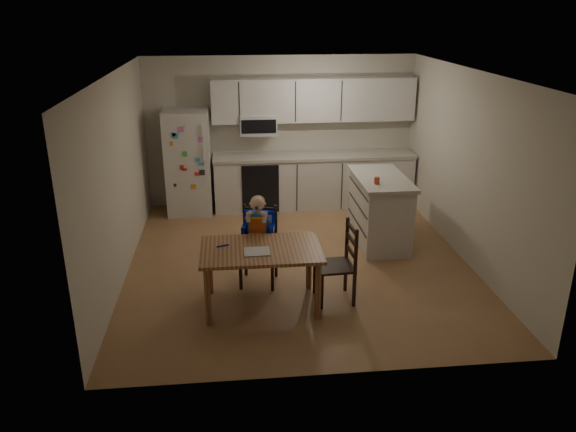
# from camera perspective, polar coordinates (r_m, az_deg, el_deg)

# --- Properties ---
(room) EXTENTS (4.52, 5.01, 2.51)m
(room) POSITION_cam_1_polar(r_m,az_deg,el_deg) (7.65, 0.66, 5.43)
(room) COLOR #986947
(room) RESTS_ON ground
(refrigerator) EXTENTS (0.72, 0.70, 1.70)m
(refrigerator) POSITION_cam_1_polar(r_m,az_deg,el_deg) (9.34, -10.09, 5.41)
(refrigerator) COLOR silver
(refrigerator) RESTS_ON ground
(kitchen_run) EXTENTS (3.37, 0.62, 2.15)m
(kitchen_run) POSITION_cam_1_polar(r_m,az_deg,el_deg) (9.49, 2.44, 6.13)
(kitchen_run) COLOR silver
(kitchen_run) RESTS_ON ground
(kitchen_island) EXTENTS (0.70, 1.34, 0.99)m
(kitchen_island) POSITION_cam_1_polar(r_m,az_deg,el_deg) (8.17, 9.27, 0.65)
(kitchen_island) COLOR silver
(kitchen_island) RESTS_ON ground
(red_cup) EXTENTS (0.08, 0.08, 0.09)m
(red_cup) POSITION_cam_1_polar(r_m,az_deg,el_deg) (7.67, 9.02, 3.57)
(red_cup) COLOR #C83F1E
(red_cup) RESTS_ON kitchen_island
(dining_table) EXTENTS (1.34, 0.86, 0.72)m
(dining_table) POSITION_cam_1_polar(r_m,az_deg,el_deg) (6.30, -2.76, -4.11)
(dining_table) COLOR brown
(dining_table) RESTS_ON ground
(napkin) EXTENTS (0.28, 0.24, 0.01)m
(napkin) POSITION_cam_1_polar(r_m,az_deg,el_deg) (6.17, -3.17, -3.63)
(napkin) COLOR #BABBC0
(napkin) RESTS_ON dining_table
(toddler_spoon) EXTENTS (0.12, 0.06, 0.02)m
(toddler_spoon) POSITION_cam_1_polar(r_m,az_deg,el_deg) (6.34, -6.74, -3.03)
(toddler_spoon) COLOR #0918A9
(toddler_spoon) RESTS_ON dining_table
(chair_booster) EXTENTS (0.50, 0.50, 1.14)m
(chair_booster) POSITION_cam_1_polar(r_m,az_deg,el_deg) (6.84, -3.00, -1.45)
(chair_booster) COLOR black
(chair_booster) RESTS_ON ground
(chair_side) EXTENTS (0.44, 0.44, 0.95)m
(chair_side) POSITION_cam_1_polar(r_m,az_deg,el_deg) (6.50, 5.59, -4.22)
(chair_side) COLOR black
(chair_side) RESTS_ON ground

